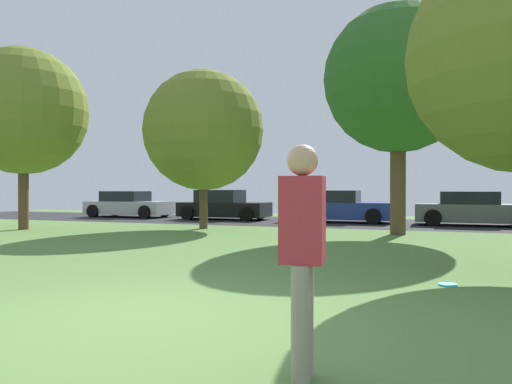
# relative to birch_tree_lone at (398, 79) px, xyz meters

# --- Properties ---
(ground_plane) EXTENTS (44.00, 44.00, 0.00)m
(ground_plane) POSITION_rel_birch_tree_lone_xyz_m (-2.11, -11.25, -4.84)
(ground_plane) COLOR #5B8442
(road_strip) EXTENTS (44.00, 6.40, 0.01)m
(road_strip) POSITION_rel_birch_tree_lone_xyz_m (-2.11, 4.75, -4.84)
(road_strip) COLOR #28282B
(road_strip) RESTS_ON ground_plane
(birch_tree_lone) EXTENTS (4.62, 4.62, 7.17)m
(birch_tree_lone) POSITION_rel_birch_tree_lone_xyz_m (0.00, 0.00, 0.00)
(birch_tree_lone) COLOR brown
(birch_tree_lone) RESTS_ON ground_plane
(oak_tree_left) EXTENTS (4.30, 4.30, 5.67)m
(oak_tree_left) POSITION_rel_birch_tree_lone_xyz_m (-6.69, -0.09, -1.32)
(oak_tree_left) COLOR brown
(oak_tree_left) RESTS_ON ground_plane
(maple_tree_far) EXTENTS (4.43, 4.43, 6.36)m
(maple_tree_far) POSITION_rel_birch_tree_lone_xyz_m (-12.46, -2.59, -0.70)
(maple_tree_far) COLOR brown
(maple_tree_far) RESTS_ON ground_plane
(person_catcher) EXTENTS (0.34, 0.30, 1.75)m
(person_catcher) POSITION_rel_birch_tree_lone_xyz_m (0.13, -12.23, -3.87)
(person_catcher) COLOR gray
(person_catcher) RESTS_ON ground_plane
(frisbee_disc) EXTENTS (0.27, 0.27, 0.03)m
(frisbee_disc) POSITION_rel_birch_tree_lone_xyz_m (1.24, -8.07, -4.83)
(frisbee_disc) COLOR #2DB2E0
(frisbee_disc) RESTS_ON ground_plane
(parked_car_silver) EXTENTS (4.29, 2.01, 1.31)m
(parked_car_silver) POSITION_rel_birch_tree_lone_xyz_m (-13.45, 5.03, -4.23)
(parked_car_silver) COLOR #B7B7BC
(parked_car_silver) RESTS_ON ground_plane
(parked_car_black) EXTENTS (4.13, 2.01, 1.38)m
(parked_car_black) POSITION_rel_birch_tree_lone_xyz_m (-8.14, 4.89, -4.21)
(parked_car_black) COLOR black
(parked_car_black) RESTS_ON ground_plane
(parked_car_blue) EXTENTS (4.45, 2.03, 1.36)m
(parked_car_blue) POSITION_rel_birch_tree_lone_xyz_m (-2.82, 4.91, -4.21)
(parked_car_blue) COLOR #233893
(parked_car_blue) RESTS_ON ground_plane
(parked_car_grey) EXTENTS (4.34, 2.01, 1.32)m
(parked_car_grey) POSITION_rel_birch_tree_lone_xyz_m (2.50, 4.76, -4.22)
(parked_car_grey) COLOR slate
(parked_car_grey) RESTS_ON ground_plane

